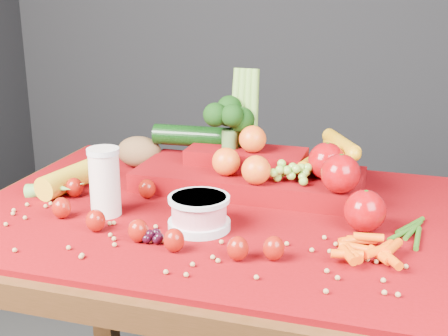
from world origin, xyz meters
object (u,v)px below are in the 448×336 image
(yogurt_bowl, at_px, (199,212))
(produce_mound, at_px, (263,165))
(table, at_px, (221,256))
(milk_glass, at_px, (105,179))

(yogurt_bowl, distance_m, produce_mound, 0.27)
(table, bearing_deg, milk_glass, -157.04)
(table, height_order, milk_glass, milk_glass)
(yogurt_bowl, bearing_deg, milk_glass, 176.26)
(table, relative_size, milk_glass, 7.67)
(table, xyz_separation_m, yogurt_bowl, (-0.01, -0.11, 0.14))
(produce_mound, bearing_deg, yogurt_bowl, -103.95)
(yogurt_bowl, relative_size, produce_mound, 0.21)
(milk_glass, relative_size, yogurt_bowl, 1.16)
(milk_glass, bearing_deg, produce_mound, 41.92)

